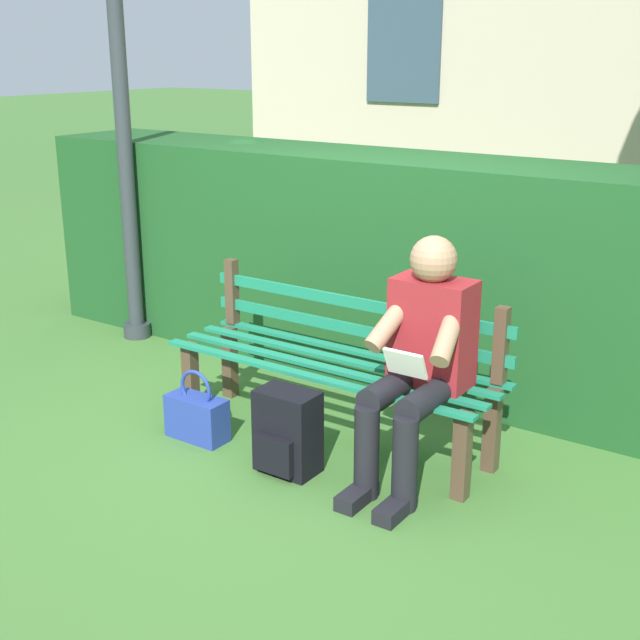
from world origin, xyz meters
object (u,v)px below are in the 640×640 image
(park_bench, at_px, (337,363))
(lamp_post, at_px, (117,43))
(handbag, at_px, (197,416))
(backpack, at_px, (287,432))
(person_seated, at_px, (420,356))

(park_bench, relative_size, lamp_post, 0.59)
(lamp_post, bearing_deg, handbag, 146.02)
(backpack, relative_size, lamp_post, 0.13)
(person_seated, relative_size, lamp_post, 0.38)
(park_bench, distance_m, backpack, 0.51)
(person_seated, xyz_separation_m, backpack, (0.55, 0.30, -0.42))
(park_bench, bearing_deg, person_seated, 163.89)
(handbag, xyz_separation_m, lamp_post, (1.51, -1.02, 1.90))
(park_bench, height_order, lamp_post, lamp_post)
(person_seated, relative_size, backpack, 2.80)
(park_bench, bearing_deg, lamp_post, -15.19)
(handbag, bearing_deg, backpack, 178.12)
(handbag, bearing_deg, person_seated, -166.50)
(handbag, bearing_deg, lamp_post, -33.98)
(handbag, distance_m, lamp_post, 2.63)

